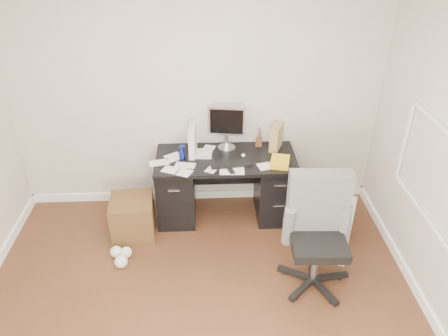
{
  "coord_description": "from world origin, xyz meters",
  "views": [
    {
      "loc": [
        0.1,
        -2.39,
        3.08
      ],
      "look_at": [
        0.26,
        1.2,
        0.9
      ],
      "focal_mm": 35.0,
      "sensor_mm": 36.0,
      "label": 1
    }
  ],
  "objects_px": {
    "wicker_basket": "(133,217)",
    "lcd_monitor": "(227,128)",
    "desk": "(226,185)",
    "pc_tower": "(339,229)",
    "office_chair": "(319,237)",
    "keyboard": "(231,164)"
  },
  "relations": [
    {
      "from": "keyboard",
      "to": "wicker_basket",
      "type": "distance_m",
      "value": 1.19
    },
    {
      "from": "keyboard",
      "to": "lcd_monitor",
      "type": "bearing_deg",
      "value": 87.01
    },
    {
      "from": "pc_tower",
      "to": "wicker_basket",
      "type": "height_order",
      "value": "pc_tower"
    },
    {
      "from": "keyboard",
      "to": "office_chair",
      "type": "height_order",
      "value": "office_chair"
    },
    {
      "from": "lcd_monitor",
      "to": "office_chair",
      "type": "xyz_separation_m",
      "value": [
        0.75,
        -1.31,
        -0.45
      ]
    },
    {
      "from": "keyboard",
      "to": "pc_tower",
      "type": "relative_size",
      "value": 0.84
    },
    {
      "from": "office_chair",
      "to": "pc_tower",
      "type": "relative_size",
      "value": 2.18
    },
    {
      "from": "desk",
      "to": "lcd_monitor",
      "type": "distance_m",
      "value": 0.64
    },
    {
      "from": "pc_tower",
      "to": "keyboard",
      "type": "bearing_deg",
      "value": 178.8
    },
    {
      "from": "lcd_monitor",
      "to": "desk",
      "type": "bearing_deg",
      "value": -87.53
    },
    {
      "from": "keyboard",
      "to": "office_chair",
      "type": "relative_size",
      "value": 0.38
    },
    {
      "from": "keyboard",
      "to": "office_chair",
      "type": "xyz_separation_m",
      "value": [
        0.73,
        -0.95,
        -0.2
      ]
    },
    {
      "from": "pc_tower",
      "to": "wicker_basket",
      "type": "xyz_separation_m",
      "value": [
        -2.13,
        0.33,
        -0.04
      ]
    },
    {
      "from": "desk",
      "to": "wicker_basket",
      "type": "bearing_deg",
      "value": -162.89
    },
    {
      "from": "desk",
      "to": "wicker_basket",
      "type": "relative_size",
      "value": 3.4
    },
    {
      "from": "desk",
      "to": "lcd_monitor",
      "type": "relative_size",
      "value": 2.95
    },
    {
      "from": "lcd_monitor",
      "to": "wicker_basket",
      "type": "distance_m",
      "value": 1.39
    },
    {
      "from": "lcd_monitor",
      "to": "office_chair",
      "type": "height_order",
      "value": "lcd_monitor"
    },
    {
      "from": "office_chair",
      "to": "keyboard",
      "type": "bearing_deg",
      "value": 129.84
    },
    {
      "from": "office_chair",
      "to": "wicker_basket",
      "type": "relative_size",
      "value": 2.53
    },
    {
      "from": "wicker_basket",
      "to": "lcd_monitor",
      "type": "bearing_deg",
      "value": 26.51
    },
    {
      "from": "lcd_monitor",
      "to": "pc_tower",
      "type": "bearing_deg",
      "value": -29.44
    }
  ]
}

